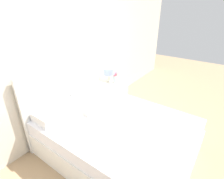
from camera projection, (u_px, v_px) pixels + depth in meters
name	position (u px, v px, depth m)	size (l,w,h in m)	color
ground_plane	(70.00, 126.00, 3.34)	(12.00, 12.00, 0.00)	tan
wall_back	(59.00, 59.00, 2.81)	(8.00, 0.06, 2.60)	silver
bed	(113.00, 133.00, 2.68)	(1.65, 2.14, 1.25)	white
nightstand	(114.00, 96.00, 3.88)	(0.40, 0.49, 0.52)	silver
table_lamp	(109.00, 73.00, 3.66)	(0.23, 0.23, 0.38)	beige
flower_vase	(115.00, 76.00, 3.84)	(0.12, 0.12, 0.26)	silver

